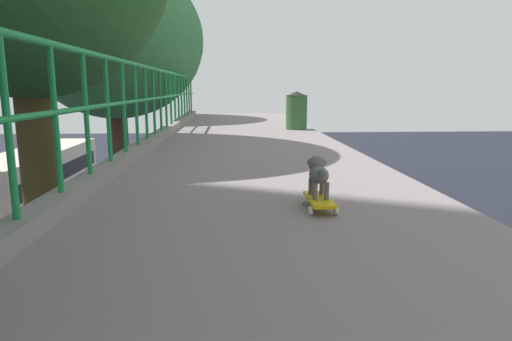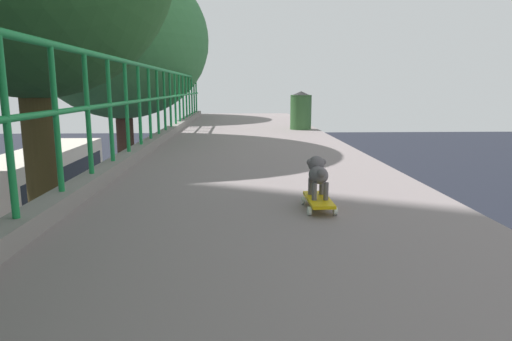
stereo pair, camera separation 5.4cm
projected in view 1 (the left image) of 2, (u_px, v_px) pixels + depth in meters
The scene contains 5 objects.
city_bus at pixel (37, 182), 20.15m from camera, with size 2.54×10.02×3.29m.
roadside_tree_far at pixel (114, 42), 13.20m from camera, with size 5.24×5.24×9.77m.
toy_skateboard at pixel (319, 200), 3.34m from camera, with size 0.21×0.47×0.09m.
small_dog at pixel (318, 172), 3.37m from camera, with size 0.15×0.34×0.30m.
litter_bin at pixel (296, 110), 9.70m from camera, with size 0.47×0.47×0.82m.
Camera 1 is at (1.03, -0.87, 6.08)m, focal length 31.34 mm.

